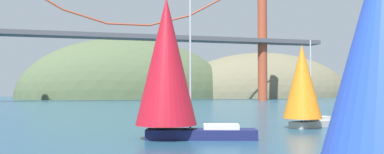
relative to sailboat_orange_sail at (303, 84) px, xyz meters
name	(u,v)px	position (x,y,z in m)	size (l,w,h in m)	color
ground_plane	(359,153)	(-4.93, -14.08, -4.00)	(360.00, 360.00, 0.00)	navy
headland_center	(127,98)	(0.07, 120.92, -4.00)	(77.47, 44.00, 44.03)	#4C5B3D
headland_right	(264,97)	(55.07, 120.92, -4.00)	(74.48, 44.00, 35.73)	#6B664C
suspension_bridge	(129,32)	(-4.93, 80.92, 14.83)	(115.98, 6.00, 40.35)	#A34228
sailboat_orange_sail	(303,84)	(0.00, 0.00, 0.00)	(6.98, 4.71, 8.15)	#B7B2A8
sailboat_crimson_sail	(169,65)	(-13.79, -4.78, 1.29)	(9.22, 5.60, 11.44)	#191E4C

